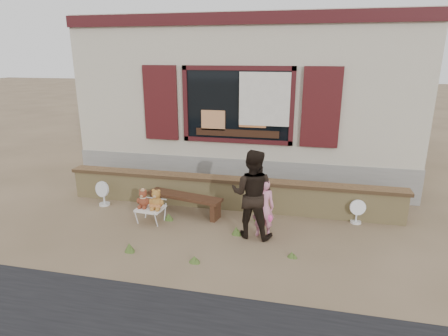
% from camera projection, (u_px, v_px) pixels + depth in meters
% --- Properties ---
extents(ground, '(80.00, 80.00, 0.00)m').
position_uv_depth(ground, '(217.00, 228.00, 7.05)').
color(ground, brown).
rests_on(ground, ground).
extents(shopfront, '(8.04, 5.13, 4.00)m').
position_uv_depth(shopfront, '(254.00, 96.00, 10.65)').
color(shopfront, '#A19682').
rests_on(shopfront, ground).
extents(brick_wall, '(7.10, 0.36, 0.67)m').
position_uv_depth(brick_wall, '(228.00, 192.00, 7.88)').
color(brick_wall, tan).
rests_on(brick_wall, ground).
extents(bench, '(1.62, 0.66, 0.41)m').
position_uv_depth(bench, '(185.00, 200.00, 7.59)').
color(bench, '#382113').
rests_on(bench, ground).
extents(folding_chair, '(0.53, 0.47, 0.30)m').
position_uv_depth(folding_chair, '(151.00, 209.00, 7.21)').
color(folding_chair, white).
rests_on(folding_chair, ground).
extents(teddy_bear_left, '(0.28, 0.25, 0.36)m').
position_uv_depth(teddy_bear_left, '(143.00, 198.00, 7.19)').
color(teddy_bear_left, brown).
rests_on(teddy_bear_left, folding_chair).
extents(teddy_bear_right, '(0.31, 0.28, 0.40)m').
position_uv_depth(teddy_bear_right, '(156.00, 199.00, 7.10)').
color(teddy_bear_right, '#966329').
rests_on(teddy_bear_right, folding_chair).
extents(child, '(0.44, 0.33, 1.09)m').
position_uv_depth(child, '(263.00, 207.00, 6.59)').
color(child, pink).
rests_on(child, ground).
extents(adult, '(0.83, 0.68, 1.59)m').
position_uv_depth(adult, '(252.00, 194.00, 6.52)').
color(adult, black).
rests_on(adult, ground).
extents(fan_left, '(0.35, 0.23, 0.55)m').
position_uv_depth(fan_left, '(104.00, 193.00, 8.03)').
color(fan_left, silver).
rests_on(fan_left, ground).
extents(fan_right, '(0.31, 0.21, 0.49)m').
position_uv_depth(fan_right, '(357.00, 211.00, 7.18)').
color(fan_right, white).
rests_on(fan_right, ground).
extents(grass_tufts, '(2.79, 1.91, 0.15)m').
position_uv_depth(grass_tufts, '(208.00, 233.00, 6.70)').
color(grass_tufts, '#465F26').
rests_on(grass_tufts, ground).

